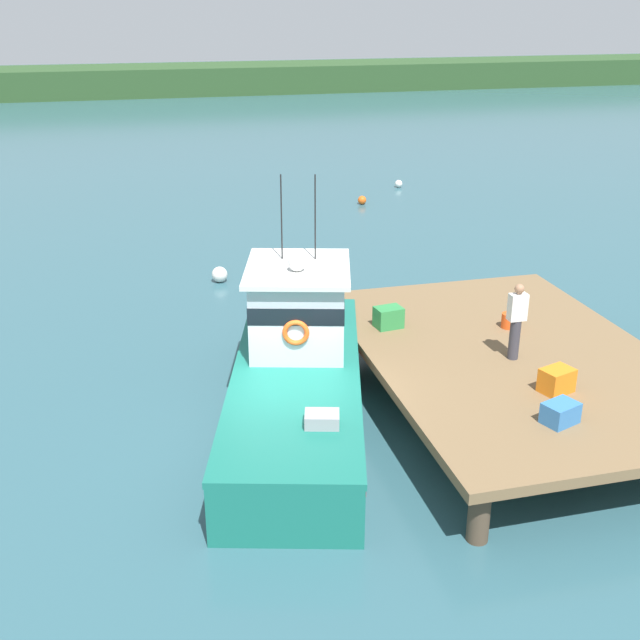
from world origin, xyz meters
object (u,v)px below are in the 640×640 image
object	(u,v)px
mooring_buoy_channel_marker	(481,289)
mooring_buoy_outer	(220,274)
main_fishing_boat	(298,367)
crate_single_far	(557,380)
deckhand_by_the_boat	(516,320)
mooring_buoy_spare_mooring	(362,200)
bait_bucket	(508,321)
mooring_buoy_inshore	(399,184)
crate_stack_near_edge	(388,317)
crate_stack_mid_dock	(560,413)

from	to	relation	value
mooring_buoy_channel_marker	mooring_buoy_outer	bearing A→B (deg)	157.32
main_fishing_boat	crate_single_far	distance (m)	5.17
deckhand_by_the_boat	mooring_buoy_spare_mooring	distance (m)	18.18
crate_single_far	bait_bucket	size ratio (longest dim) A/B	1.76
main_fishing_boat	crate_single_far	bearing A→B (deg)	-30.68
mooring_buoy_spare_mooring	mooring_buoy_channel_marker	xyz separation A→B (m)	(0.15, -11.39, 0.03)
crate_single_far	mooring_buoy_inshore	bearing A→B (deg)	77.92
crate_stack_near_edge	mooring_buoy_channel_marker	world-z (taller)	crate_stack_near_edge
main_fishing_boat	crate_stack_mid_dock	world-z (taller)	main_fishing_boat
crate_single_far	mooring_buoy_inshore	xyz separation A→B (m)	(4.74, 22.13, -1.26)
bait_bucket	main_fishing_boat	bearing A→B (deg)	-174.87
main_fishing_boat	deckhand_by_the_boat	bearing A→B (deg)	-13.95
main_fishing_boat	crate_stack_near_edge	size ratio (longest dim) A/B	16.56
crate_stack_mid_dock	mooring_buoy_channel_marker	distance (m)	9.69
mooring_buoy_spare_mooring	mooring_buoy_outer	world-z (taller)	mooring_buoy_outer
crate_stack_near_edge	mooring_buoy_channel_marker	size ratio (longest dim) A/B	1.46
crate_single_far	mooring_buoy_channel_marker	bearing A→B (deg)	74.08
mooring_buoy_outer	mooring_buoy_channel_marker	bearing A→B (deg)	-22.68
mooring_buoy_spare_mooring	main_fishing_boat	bearing A→B (deg)	-111.36
deckhand_by_the_boat	mooring_buoy_inshore	world-z (taller)	deckhand_by_the_boat
crate_stack_mid_dock	deckhand_by_the_boat	bearing A→B (deg)	80.46
main_fishing_boat	mooring_buoy_outer	size ratio (longest dim) A/B	20.54
crate_stack_mid_dock	bait_bucket	distance (m)	4.31
crate_single_far	mooring_buoy_spare_mooring	size ratio (longest dim) A/B	1.67
crate_stack_near_edge	bait_bucket	distance (m)	2.71
crate_stack_mid_dock	bait_bucket	bearing A→B (deg)	75.14
crate_single_far	mooring_buoy_channel_marker	world-z (taller)	crate_single_far
crate_stack_mid_dock	crate_stack_near_edge	size ratio (longest dim) A/B	1.00
mooring_buoy_inshore	mooring_buoy_channel_marker	size ratio (longest dim) A/B	0.83
mooring_buoy_outer	mooring_buoy_spare_mooring	bearing A→B (deg)	49.45
main_fishing_boat	deckhand_by_the_boat	distance (m)	4.58
mooring_buoy_channel_marker	crate_single_far	bearing A→B (deg)	-105.92
mooring_buoy_spare_mooring	crate_stack_near_edge	bearing A→B (deg)	-105.04
crate_stack_mid_dock	deckhand_by_the_boat	world-z (taller)	deckhand_by_the_boat
crate_single_far	crate_stack_mid_dock	bearing A→B (deg)	-116.65
mooring_buoy_spare_mooring	mooring_buoy_channel_marker	distance (m)	11.39
crate_stack_mid_dock	mooring_buoy_outer	world-z (taller)	crate_stack_mid_dock
bait_bucket	crate_stack_mid_dock	bearing A→B (deg)	-104.86
crate_stack_near_edge	deckhand_by_the_boat	bearing A→B (deg)	-48.55
crate_single_far	mooring_buoy_spare_mooring	distance (m)	19.65
main_fishing_boat	mooring_buoy_channel_marker	distance (m)	8.72
crate_single_far	bait_bucket	xyz separation A→B (m)	(0.56, 3.08, -0.06)
main_fishing_boat	crate_stack_near_edge	bearing A→B (deg)	25.78
main_fishing_boat	deckhand_by_the_boat	size ratio (longest dim) A/B	6.10
mooring_buoy_inshore	mooring_buoy_channel_marker	world-z (taller)	mooring_buoy_channel_marker
crate_single_far	crate_stack_near_edge	bearing A→B (deg)	118.65
main_fishing_boat	mooring_buoy_inshore	bearing A→B (deg)	64.83
mooring_buoy_outer	deckhand_by_the_boat	bearing A→B (deg)	-63.07
crate_stack_near_edge	deckhand_by_the_boat	distance (m)	3.03
crate_single_far	deckhand_by_the_boat	world-z (taller)	deckhand_by_the_boat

